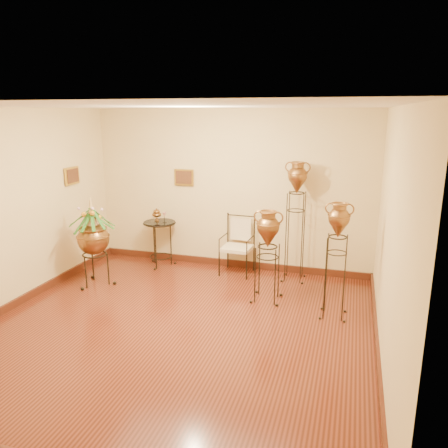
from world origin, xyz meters
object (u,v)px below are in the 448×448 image
(armchair, at_px, (237,246))
(amphora_mid, at_px, (336,260))
(amphora_tall, at_px, (296,221))
(planter_urn, at_px, (93,235))
(side_table, at_px, (160,243))

(armchair, bearing_deg, amphora_mid, -32.52)
(amphora_tall, height_order, armchair, amphora_tall)
(amphora_tall, xyz_separation_m, planter_urn, (-3.06, -1.14, -0.19))
(amphora_mid, xyz_separation_m, planter_urn, (-3.77, 0.07, 0.02))
(amphora_tall, bearing_deg, amphora_mid, -59.45)
(armchair, distance_m, side_table, 1.45)
(amphora_mid, height_order, armchair, amphora_mid)
(planter_urn, bearing_deg, side_table, 61.42)
(amphora_mid, relative_size, side_table, 1.55)
(planter_urn, xyz_separation_m, armchair, (2.07, 1.14, -0.33))
(planter_urn, relative_size, armchair, 1.48)
(planter_urn, height_order, armchair, planter_urn)
(amphora_tall, xyz_separation_m, side_table, (-2.43, 0.00, -0.59))
(planter_urn, distance_m, side_table, 1.36)
(armchair, bearing_deg, amphora_tall, 2.90)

